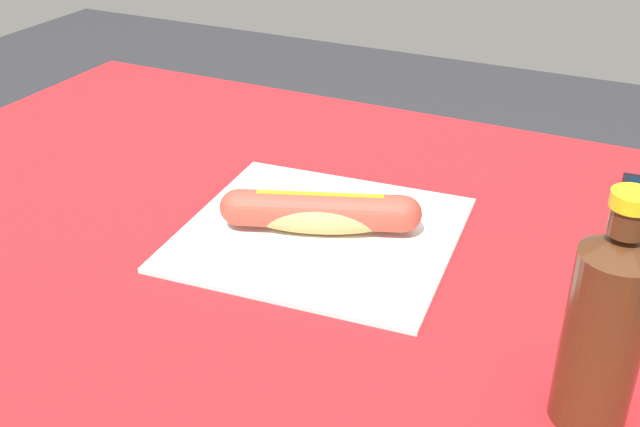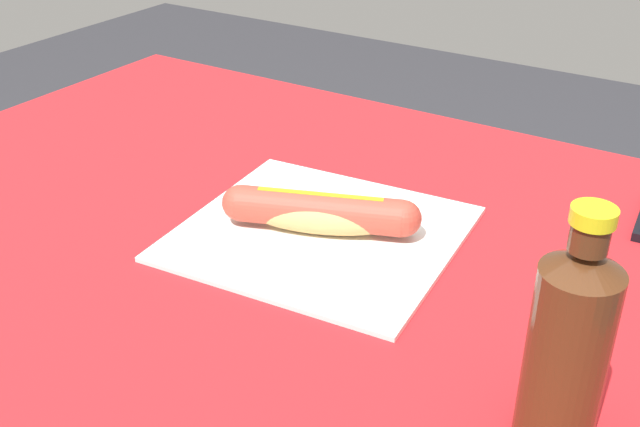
{
  "view_description": "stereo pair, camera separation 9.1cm",
  "coord_description": "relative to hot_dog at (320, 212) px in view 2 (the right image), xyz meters",
  "views": [
    {
      "loc": [
        -0.41,
        0.71,
        1.2
      ],
      "look_at": [
        -0.06,
        -0.01,
        0.76
      ],
      "focal_mm": 43.36,
      "sensor_mm": 36.0,
      "label": 1
    },
    {
      "loc": [
        -0.49,
        0.66,
        1.2
      ],
      "look_at": [
        -0.06,
        -0.01,
        0.76
      ],
      "focal_mm": 43.36,
      "sensor_mm": 36.0,
      "label": 2
    }
  ],
  "objects": [
    {
      "name": "dining_table",
      "position": [
        0.06,
        0.01,
        -0.15
      ],
      "size": [
        1.21,
        0.89,
        0.73
      ],
      "color": "brown",
      "rests_on": "ground"
    },
    {
      "name": "paper_wrapper",
      "position": [
        -0.0,
        0.0,
        -0.03
      ],
      "size": [
        0.34,
        0.32,
        0.01
      ],
      "primitive_type": "cube",
      "rotation": [
        0.0,
        0.0,
        0.09
      ],
      "color": "white",
      "rests_on": "dining_table"
    },
    {
      "name": "hot_dog",
      "position": [
        0.0,
        0.0,
        0.0
      ],
      "size": [
        0.23,
        0.12,
        0.05
      ],
      "color": "tan",
      "rests_on": "paper_wrapper"
    },
    {
      "name": "soda_bottle",
      "position": [
        -0.34,
        0.17,
        0.06
      ],
      "size": [
        0.06,
        0.06,
        0.21
      ],
      "color": "#4C2814",
      "rests_on": "dining_table"
    }
  ]
}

